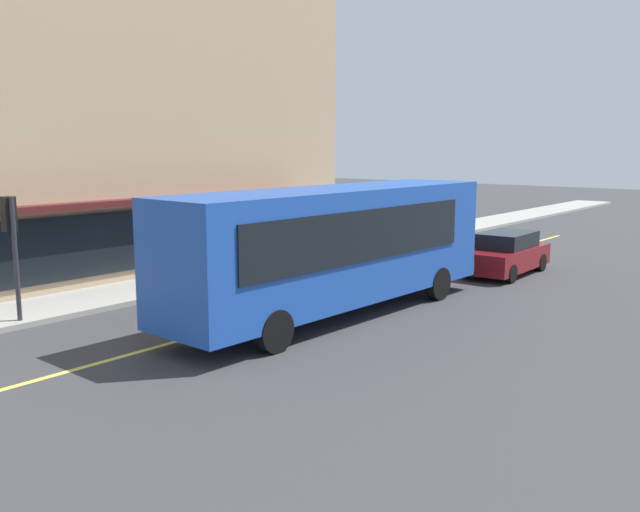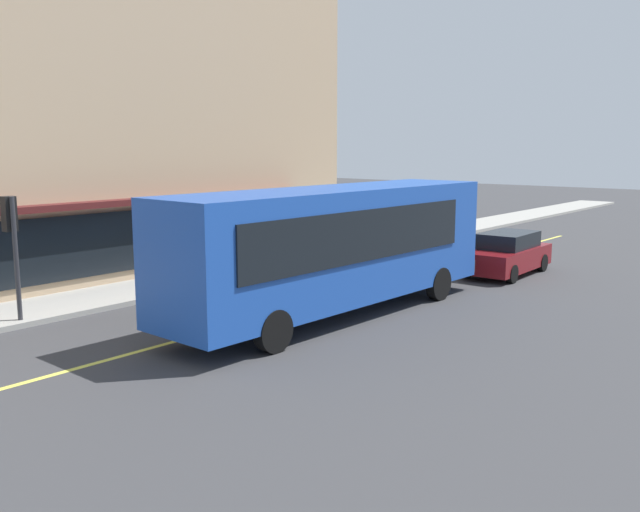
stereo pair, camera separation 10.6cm
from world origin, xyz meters
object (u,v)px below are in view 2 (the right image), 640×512
(bus, at_px, (336,244))
(car_maroon, at_px, (507,254))
(traffic_light, at_px, (11,228))
(pedestrian_mid_block, at_px, (362,228))

(bus, distance_m, car_maroon, 8.83)
(bus, distance_m, traffic_light, 8.43)
(bus, bearing_deg, pedestrian_mid_block, 32.64)
(bus, xyz_separation_m, traffic_light, (-6.11, 5.78, 0.55))
(bus, bearing_deg, traffic_light, 136.55)
(car_maroon, bearing_deg, bus, 173.41)
(bus, distance_m, pedestrian_mid_block, 11.24)
(car_maroon, bearing_deg, pedestrian_mid_block, 83.88)
(car_maroon, bearing_deg, traffic_light, 155.35)
(traffic_light, height_order, car_maroon, traffic_light)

